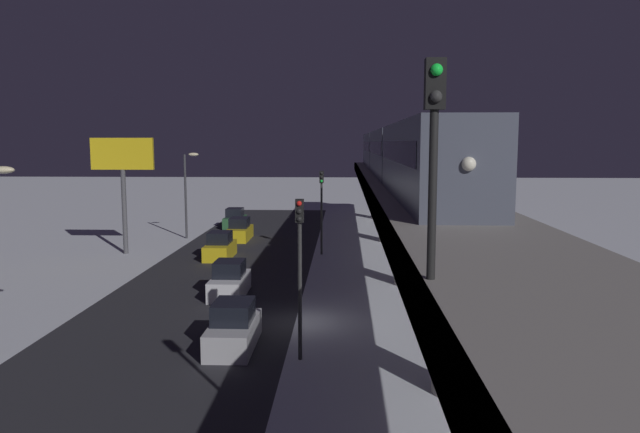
# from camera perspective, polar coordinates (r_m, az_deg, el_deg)

# --- Properties ---
(ground_plane) EXTENTS (240.00, 240.00, 0.00)m
(ground_plane) POSITION_cam_1_polar(r_m,az_deg,el_deg) (29.49, -2.20, -9.89)
(ground_plane) COLOR silver
(avenue_asphalt) EXTENTS (11.00, 96.02, 0.01)m
(avenue_asphalt) POSITION_cam_1_polar(r_m,az_deg,el_deg) (30.42, -12.87, -9.53)
(avenue_asphalt) COLOR #28282D
(avenue_asphalt) RESTS_ON ground_plane
(elevated_railway) EXTENTS (5.00, 96.02, 6.06)m
(elevated_railway) POSITION_cam_1_polar(r_m,az_deg,el_deg) (28.56, 9.61, 0.24)
(elevated_railway) COLOR gray
(elevated_railway) RESTS_ON ground_plane
(subway_train) EXTENTS (2.94, 55.47, 3.40)m
(subway_train) POSITION_cam_1_polar(r_m,az_deg,el_deg) (46.18, 6.98, 6.05)
(subway_train) COLOR #4C5160
(subway_train) RESTS_ON elevated_railway
(rail_signal) EXTENTS (0.36, 0.41, 4.00)m
(rail_signal) POSITION_cam_1_polar(r_m,az_deg,el_deg) (11.15, 10.70, 7.95)
(rail_signal) COLOR black
(rail_signal) RESTS_ON elevated_railway
(sedan_green) EXTENTS (1.91, 4.06, 1.97)m
(sedan_green) POSITION_cam_1_polar(r_m,az_deg,el_deg) (61.64, -8.02, -0.31)
(sedan_green) COLOR #2D6038
(sedan_green) RESTS_ON ground_plane
(sedan_yellow) EXTENTS (1.80, 4.16, 1.97)m
(sedan_yellow) POSITION_cam_1_polar(r_m,az_deg,el_deg) (45.65, -9.40, -2.89)
(sedan_yellow) COLOR gold
(sedan_yellow) RESTS_ON ground_plane
(sedan_silver) EXTENTS (1.80, 4.23, 1.97)m
(sedan_silver) POSITION_cam_1_polar(r_m,az_deg,el_deg) (26.07, -8.15, -10.42)
(sedan_silver) COLOR #B2B2B7
(sedan_silver) RESTS_ON ground_plane
(sedan_yellow_3) EXTENTS (1.80, 4.42, 1.97)m
(sedan_yellow_3) POSITION_cam_1_polar(r_m,az_deg,el_deg) (53.88, -7.58, -1.34)
(sedan_yellow_3) COLOR gold
(sedan_yellow_3) RESTS_ON ground_plane
(sedan_white) EXTENTS (1.80, 4.09, 1.97)m
(sedan_white) POSITION_cam_1_polar(r_m,az_deg,el_deg) (34.57, -8.51, -6.06)
(sedan_white) COLOR silver
(sedan_white) RESTS_ON ground_plane
(traffic_light_near) EXTENTS (0.32, 0.44, 6.40)m
(traffic_light_near) POSITION_cam_1_polar(r_m,az_deg,el_deg) (23.57, -1.92, -3.70)
(traffic_light_near) COLOR #2D2D2D
(traffic_light_near) RESTS_ON ground_plane
(traffic_light_mid) EXTENTS (0.32, 0.44, 6.40)m
(traffic_light_mid) POSITION_cam_1_polar(r_m,az_deg,el_deg) (46.01, 0.15, 1.56)
(traffic_light_mid) COLOR #2D2D2D
(traffic_light_mid) RESTS_ON ground_plane
(commercial_billboard) EXTENTS (4.80, 0.36, 8.90)m
(commercial_billboard) POSITION_cam_1_polar(r_m,az_deg,el_deg) (48.56, -18.10, 4.61)
(commercial_billboard) COLOR #4C4C51
(commercial_billboard) RESTS_ON ground_plane
(street_lamp_far) EXTENTS (1.35, 0.44, 7.65)m
(street_lamp_far) POSITION_cam_1_polar(r_m,az_deg,el_deg) (55.04, -12.35, 2.94)
(street_lamp_far) COLOR #38383D
(street_lamp_far) RESTS_ON ground_plane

